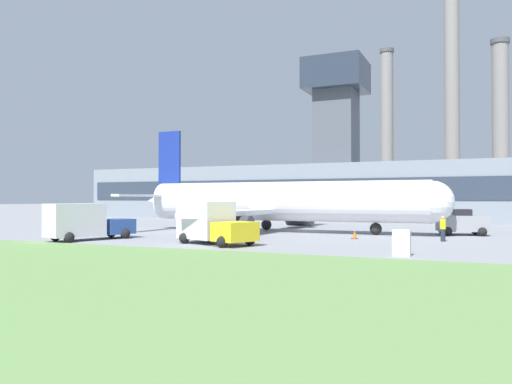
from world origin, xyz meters
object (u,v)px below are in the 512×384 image
at_px(airplane, 278,202).
at_px(baggage_truck, 85,222).
at_px(ground_crew_person, 443,228).
at_px(fuel_truck, 212,223).
at_px(pushback_tug, 462,223).

bearing_deg(airplane, baggage_truck, -124.33).
height_order(baggage_truck, ground_crew_person, baggage_truck).
bearing_deg(ground_crew_person, fuel_truck, -149.44).
distance_m(fuel_truck, ground_crew_person, 15.51).
height_order(airplane, pushback_tug, airplane).
distance_m(airplane, pushback_tug, 14.92).
height_order(airplane, baggage_truck, airplane).
distance_m(baggage_truck, fuel_truck, 9.47).
height_order(baggage_truck, fuel_truck, fuel_truck).
bearing_deg(pushback_tug, fuel_truck, -134.33).
bearing_deg(pushback_tug, airplane, -170.45).
relative_size(airplane, ground_crew_person, 16.17).
distance_m(baggage_truck, ground_crew_person, 24.48).
bearing_deg(ground_crew_person, baggage_truck, -158.37).
distance_m(airplane, baggage_truck, 16.23).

